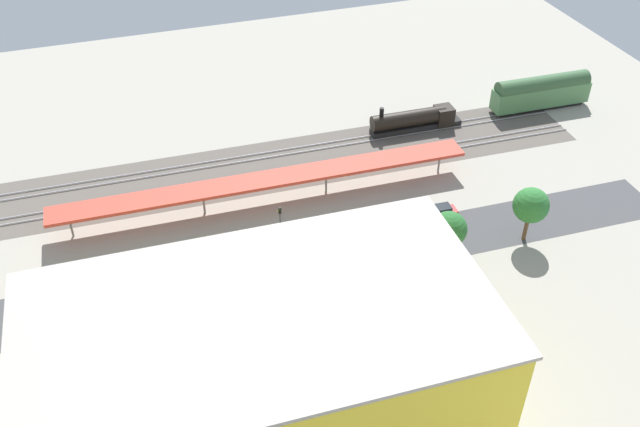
% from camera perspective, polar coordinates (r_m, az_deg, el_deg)
% --- Properties ---
extents(ground_plane, '(149.97, 149.97, 0.00)m').
position_cam_1_polar(ground_plane, '(94.31, 0.36, -2.15)').
color(ground_plane, '#9E998C').
rests_on(ground_plane, ground).
extents(rail_bed, '(94.08, 16.50, 0.01)m').
position_cam_1_polar(rail_bed, '(109.13, -2.89, 4.02)').
color(rail_bed, '#5B544C').
rests_on(rail_bed, ground).
extents(street_asphalt, '(93.94, 11.58, 0.01)m').
position_cam_1_polar(street_asphalt, '(91.52, 1.14, -3.63)').
color(street_asphalt, '#424244').
rests_on(street_asphalt, ground).
extents(track_rails, '(93.70, 10.06, 0.12)m').
position_cam_1_polar(track_rails, '(109.03, -2.89, 4.09)').
color(track_rails, '#9E9EA8').
rests_on(track_rails, ground).
extents(platform_canopy_near, '(59.09, 5.71, 4.03)m').
position_cam_1_polar(platform_canopy_near, '(99.08, -4.40, 2.68)').
color(platform_canopy_near, '#C63D2D').
rests_on(platform_canopy_near, ground).
extents(locomotive, '(15.44, 3.08, 4.99)m').
position_cam_1_polar(locomotive, '(117.76, 7.76, 7.44)').
color(locomotive, black).
rests_on(locomotive, ground).
extents(passenger_coach, '(17.48, 3.60, 5.97)m').
position_cam_1_polar(passenger_coach, '(128.07, 17.35, 9.34)').
color(passenger_coach, black).
rests_on(passenger_coach, ground).
extents(parked_car_0, '(4.23, 2.08, 1.87)m').
position_cam_1_polar(parked_car_0, '(99.12, 9.75, 0.10)').
color(parked_car_0, black).
rests_on(parked_car_0, ground).
extents(parked_car_1, '(4.16, 1.87, 1.68)m').
position_cam_1_polar(parked_car_1, '(96.76, 6.43, -0.67)').
color(parked_car_1, black).
rests_on(parked_car_1, ground).
extents(parked_car_2, '(4.43, 1.85, 1.61)m').
position_cam_1_polar(parked_car_2, '(94.63, 2.52, -1.47)').
color(parked_car_2, black).
rests_on(parked_car_2, ground).
extents(parked_car_3, '(4.40, 2.00, 1.58)m').
position_cam_1_polar(parked_car_3, '(93.15, -0.53, -2.18)').
color(parked_car_3, black).
rests_on(parked_car_3, ground).
extents(parked_car_4, '(4.55, 1.99, 1.59)m').
position_cam_1_polar(parked_car_4, '(92.10, -4.73, -2.88)').
color(parked_car_4, black).
rests_on(parked_car_4, ground).
extents(parked_car_5, '(4.55, 2.18, 1.84)m').
position_cam_1_polar(parked_car_5, '(90.48, -8.23, -3.99)').
color(parked_car_5, black).
rests_on(parked_car_5, ground).
extents(parked_car_6, '(4.34, 1.92, 1.78)m').
position_cam_1_polar(parked_car_6, '(90.25, -12.09, -4.71)').
color(parked_car_6, black).
rests_on(parked_car_6, ground).
extents(parked_car_7, '(4.18, 1.84, 1.80)m').
position_cam_1_polar(parked_car_7, '(90.91, -16.44, -5.20)').
color(parked_car_7, black).
rests_on(parked_car_7, ground).
extents(construction_building, '(42.36, 23.77, 15.48)m').
position_cam_1_polar(construction_building, '(68.55, -4.65, -12.69)').
color(construction_building, yellow).
rests_on(construction_building, ground).
extents(construction_roof_slab, '(42.97, 24.39, 0.40)m').
position_cam_1_polar(construction_roof_slab, '(62.66, -5.01, -8.05)').
color(construction_roof_slab, '#ADA89E').
rests_on(construction_roof_slab, construction_building).
extents(box_truck_0, '(9.11, 2.74, 3.40)m').
position_cam_1_polar(box_truck_0, '(85.28, -7.81, -6.30)').
color(box_truck_0, black).
rests_on(box_truck_0, ground).
extents(box_truck_1, '(8.71, 3.49, 3.13)m').
position_cam_1_polar(box_truck_1, '(85.77, 0.56, -5.64)').
color(box_truck_1, black).
rests_on(box_truck_1, ground).
extents(street_tree_0, '(4.79, 4.79, 7.74)m').
position_cam_1_polar(street_tree_0, '(81.48, -11.32, -5.78)').
color(street_tree_0, brown).
rests_on(street_tree_0, ground).
extents(street_tree_1, '(4.57, 4.57, 7.20)m').
position_cam_1_polar(street_tree_1, '(89.74, 10.32, -1.25)').
color(street_tree_1, brown).
rests_on(street_tree_1, ground).
extents(street_tree_2, '(4.66, 4.66, 6.87)m').
position_cam_1_polar(street_tree_2, '(83.70, -1.69, -4.23)').
color(street_tree_2, brown).
rests_on(street_tree_2, ground).
extents(street_tree_3, '(6.03, 6.03, 9.08)m').
position_cam_1_polar(street_tree_3, '(81.59, -7.38, -4.49)').
color(street_tree_3, brown).
rests_on(street_tree_3, ground).
extents(street_tree_4, '(4.69, 4.69, 7.95)m').
position_cam_1_polar(street_tree_4, '(95.02, 16.58, 0.62)').
color(street_tree_4, brown).
rests_on(street_tree_4, ground).
extents(traffic_light, '(0.50, 0.36, 6.14)m').
position_cam_1_polar(traffic_light, '(91.16, -3.22, -0.54)').
color(traffic_light, '#333333').
rests_on(traffic_light, ground).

